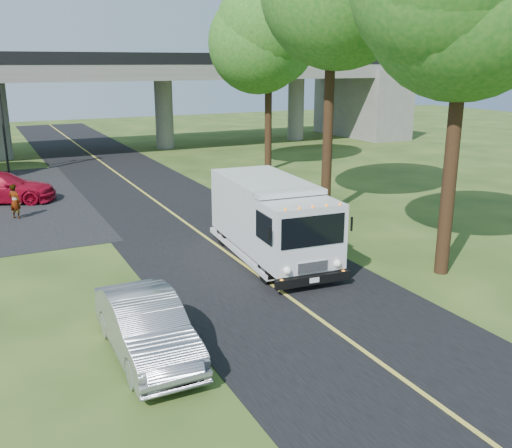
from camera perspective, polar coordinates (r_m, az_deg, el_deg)
ground at (r=15.76m, az=5.83°, el=-9.14°), size 120.00×120.00×0.00m
road at (r=24.27m, az=-6.76°, el=-0.11°), size 7.00×90.00×0.02m
lane_line at (r=24.26m, az=-6.76°, el=-0.06°), size 0.12×90.00×0.01m
overpass at (r=44.75m, az=-16.80°, el=12.54°), size 54.00×10.00×7.30m
traffic_signal at (r=38.22m, az=-23.99°, el=9.36°), size 0.18×0.22×5.20m
tree_right_far at (r=36.12m, az=1.72°, el=18.49°), size 5.77×5.67×10.99m
step_van at (r=19.60m, az=1.51°, el=0.65°), size 2.91×6.74×2.76m
red_sedan at (r=30.59m, az=-24.13°, el=3.35°), size 5.49×3.71×1.48m
silver_sedan at (r=13.69m, az=-10.89°, el=-10.05°), size 1.55×4.42×1.45m
pedestrian at (r=27.08m, az=-22.96°, el=2.09°), size 0.67×0.66×1.55m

